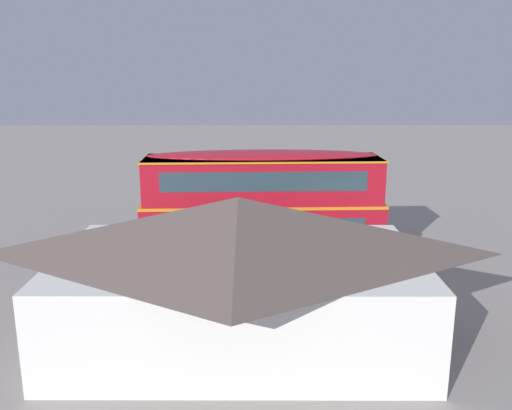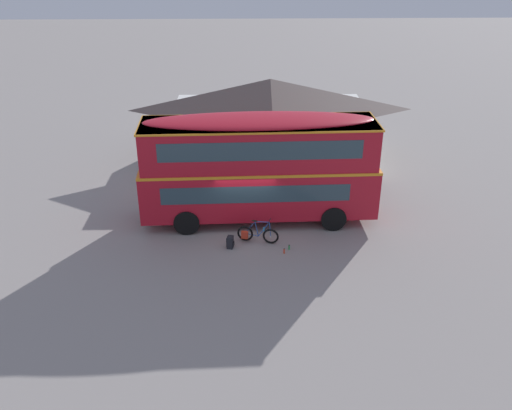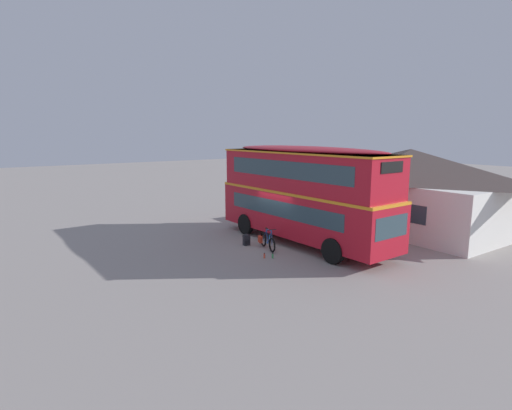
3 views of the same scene
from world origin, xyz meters
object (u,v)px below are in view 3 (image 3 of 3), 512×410
Objects in this scene: double_decker_bus at (303,190)px; water_bottle_green_metal at (273,256)px; touring_bicycle at (267,241)px; water_bottle_red_squeeze at (264,256)px; backpack_on_ground at (246,239)px.

double_decker_bus is 3.89m from water_bottle_green_metal.
touring_bicycle reaches higher than water_bottle_green_metal.
water_bottle_red_squeeze reaches higher than water_bottle_green_metal.
water_bottle_red_squeeze is at bearing -13.16° from backpack_on_ground.
double_decker_bus reaches higher than water_bottle_green_metal.
water_bottle_red_squeeze is (2.18, -0.51, -0.18)m from backpack_on_ground.
double_decker_bus reaches higher than water_bottle_red_squeeze.
water_bottle_green_metal is at bearing -25.92° from touring_bicycle.
backpack_on_ground is (-1.08, -0.42, -0.09)m from touring_bicycle.
touring_bicycle is 7.80× the size of water_bottle_green_metal.
backpack_on_ground reaches higher than water_bottle_red_squeeze.
water_bottle_green_metal is 0.37m from water_bottle_red_squeeze.
water_bottle_red_squeeze is at bearing -72.69° from double_decker_bus.
touring_bicycle is at bearing 21.42° from backpack_on_ground.
double_decker_bus reaches higher than backpack_on_ground.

